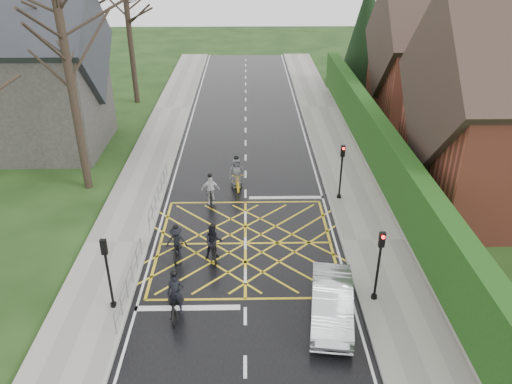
{
  "coord_description": "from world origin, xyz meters",
  "views": [
    {
      "loc": [
        0.15,
        -19.65,
        13.06
      ],
      "look_at": [
        0.55,
        2.73,
        1.3
      ],
      "focal_mm": 35.0,
      "sensor_mm": 36.0,
      "label": 1
    }
  ],
  "objects_px": {
    "cyclist_back": "(213,246)",
    "cyclist_lead": "(237,177)",
    "cyclist_front": "(211,193)",
    "car": "(332,303)",
    "cyclist_rear": "(176,300)",
    "cyclist_mid": "(177,245)"
  },
  "relations": [
    {
      "from": "cyclist_lead",
      "to": "cyclist_rear",
      "type": "bearing_deg",
      "value": -110.32
    },
    {
      "from": "cyclist_back",
      "to": "cyclist_lead",
      "type": "height_order",
      "value": "cyclist_lead"
    },
    {
      "from": "cyclist_rear",
      "to": "cyclist_back",
      "type": "bearing_deg",
      "value": 70.48
    },
    {
      "from": "cyclist_rear",
      "to": "cyclist_mid",
      "type": "relative_size",
      "value": 1.2
    },
    {
      "from": "cyclist_rear",
      "to": "cyclist_back",
      "type": "xyz_separation_m",
      "value": [
        1.22,
        3.59,
        0.04
      ]
    },
    {
      "from": "cyclist_rear",
      "to": "cyclist_front",
      "type": "xyz_separation_m",
      "value": [
        0.77,
        8.69,
        0.01
      ]
    },
    {
      "from": "cyclist_mid",
      "to": "cyclist_front",
      "type": "relative_size",
      "value": 0.94
    },
    {
      "from": "cyclist_back",
      "to": "cyclist_mid",
      "type": "height_order",
      "value": "cyclist_back"
    },
    {
      "from": "cyclist_mid",
      "to": "cyclist_front",
      "type": "bearing_deg",
      "value": 74.53
    },
    {
      "from": "cyclist_rear",
      "to": "car",
      "type": "height_order",
      "value": "cyclist_rear"
    },
    {
      "from": "cyclist_lead",
      "to": "car",
      "type": "height_order",
      "value": "cyclist_lead"
    },
    {
      "from": "cyclist_back",
      "to": "cyclist_front",
      "type": "distance_m",
      "value": 5.12
    },
    {
      "from": "cyclist_front",
      "to": "car",
      "type": "relative_size",
      "value": 0.42
    },
    {
      "from": "cyclist_front",
      "to": "cyclist_lead",
      "type": "relative_size",
      "value": 0.87
    },
    {
      "from": "cyclist_back",
      "to": "cyclist_lead",
      "type": "xyz_separation_m",
      "value": [
        0.9,
        7.0,
        -0.01
      ]
    },
    {
      "from": "cyclist_lead",
      "to": "car",
      "type": "bearing_deg",
      "value": -80.04
    },
    {
      "from": "cyclist_lead",
      "to": "car",
      "type": "distance_m",
      "value": 11.55
    },
    {
      "from": "cyclist_rear",
      "to": "cyclist_back",
      "type": "relative_size",
      "value": 1.1
    },
    {
      "from": "cyclist_back",
      "to": "cyclist_lead",
      "type": "relative_size",
      "value": 0.89
    },
    {
      "from": "cyclist_rear",
      "to": "cyclist_lead",
      "type": "relative_size",
      "value": 0.98
    },
    {
      "from": "cyclist_rear",
      "to": "car",
      "type": "bearing_deg",
      "value": -3.97
    },
    {
      "from": "cyclist_back",
      "to": "cyclist_mid",
      "type": "xyz_separation_m",
      "value": [
        -1.66,
        0.2,
        -0.08
      ]
    }
  ]
}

